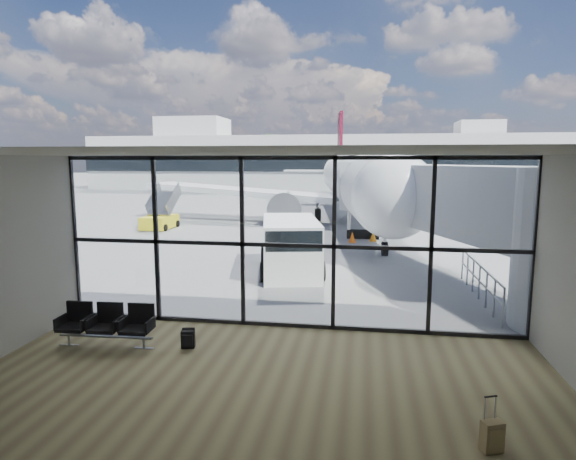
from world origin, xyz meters
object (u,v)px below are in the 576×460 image
(suitcase, at_px, (492,436))
(airliner, at_px, (355,181))
(seating_row, at_px, (108,323))
(belt_loader, at_px, (285,210))
(service_van, at_px, (291,246))
(mobile_stairs, at_px, (160,220))
(backpack, at_px, (188,339))

(suitcase, height_order, airliner, airliner)
(seating_row, relative_size, belt_loader, 0.52)
(service_van, distance_m, belt_loader, 18.19)
(airliner, bearing_deg, mobile_stairs, -157.82)
(belt_loader, bearing_deg, service_van, -86.37)
(seating_row, height_order, suitcase, seating_row)
(service_van, bearing_deg, mobile_stairs, 121.55)
(seating_row, bearing_deg, service_van, 66.09)
(seating_row, xyz_separation_m, belt_loader, (-0.05, 26.05, 0.09))
(backpack, bearing_deg, mobile_stairs, 104.08)
(seating_row, xyz_separation_m, mobile_stairs, (-7.10, 19.05, -0.00))
(belt_loader, distance_m, mobile_stairs, 9.94)
(service_van, bearing_deg, suitcase, -78.46)
(belt_loader, bearing_deg, suitcase, -81.12)
(airliner, xyz_separation_m, service_van, (-2.06, -17.80, -1.79))
(seating_row, bearing_deg, mobile_stairs, 107.65)
(backpack, distance_m, airliner, 26.17)
(backpack, height_order, service_van, service_van)
(seating_row, bearing_deg, belt_loader, 87.32)
(suitcase, distance_m, belt_loader, 30.19)
(seating_row, height_order, belt_loader, belt_loader)
(service_van, height_order, mobile_stairs, mobile_stairs)
(mobile_stairs, bearing_deg, service_van, -46.57)
(backpack, distance_m, suitcase, 6.80)
(suitcase, height_order, service_van, service_van)
(backpack, relative_size, service_van, 0.09)
(seating_row, xyz_separation_m, backpack, (1.95, 0.12, -0.33))
(seating_row, xyz_separation_m, suitcase, (7.96, -3.05, -0.30))
(airliner, height_order, service_van, airliner)
(suitcase, bearing_deg, backpack, 130.64)
(backpack, bearing_deg, service_van, 70.03)
(service_van, bearing_deg, backpack, -110.20)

